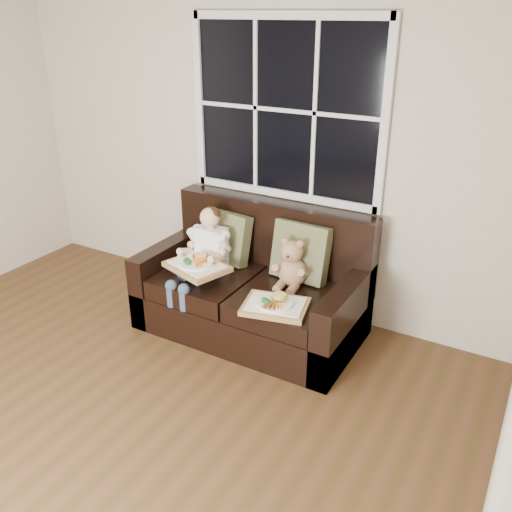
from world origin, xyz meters
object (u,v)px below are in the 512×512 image
Objects in this scene: loveseat at (255,292)px; tray_right at (275,305)px; teddy_bear at (292,266)px; child at (205,251)px; tray_left at (197,265)px.

tray_right is (0.38, -0.36, 0.17)m from loveseat.
teddy_bear reaches higher than tray_right.
teddy_bear is 0.40m from tray_right.
loveseat is 2.19× the size of child.
loveseat is 0.43m from teddy_bear.
child is at bearing 148.44° from tray_right.
teddy_bear is at bearing 86.62° from tray_right.
teddy_bear is (0.69, 0.13, -0.02)m from child.
loveseat is 4.37× the size of teddy_bear.
tray_right is (0.07, -0.38, -0.12)m from teddy_bear.
tray_left is 1.05× the size of tray_right.
tray_left is at bearing -76.43° from child.
tray_left is 0.74m from tray_right.
child is at bearing -163.36° from loveseat.
tray_left is (-0.35, -0.27, 0.27)m from loveseat.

